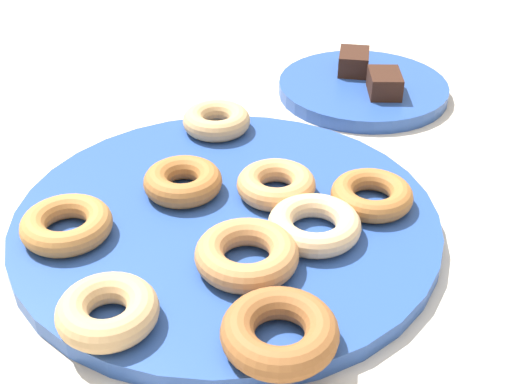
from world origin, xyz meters
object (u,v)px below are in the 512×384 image
at_px(donut_plate, 226,221).
at_px(donut_5, 66,225).
at_px(donut_4, 280,332).
at_px(donut_6, 314,225).
at_px(brownie_near, 354,62).
at_px(donut_7, 217,121).
at_px(donut_3, 183,181).
at_px(donut_0, 108,311).
at_px(donut_1, 372,195).
at_px(brownie_far, 385,83).
at_px(donut_2, 276,184).
at_px(cake_plate, 363,88).
at_px(donut_8, 247,254).

xyz_separation_m(donut_plate, donut_5, (0.06, -0.14, 0.02)).
distance_m(donut_plate, donut_4, 0.18).
height_order(donut_6, brownie_near, brownie_near).
height_order(donut_4, donut_5, donut_4).
bearing_deg(donut_7, donut_3, -0.02).
relative_size(donut_0, donut_6, 0.94).
distance_m(donut_1, donut_6, 0.08).
height_order(donut_3, brownie_near, brownie_near).
relative_size(donut_0, donut_1, 1.00).
relative_size(donut_6, donut_7, 1.10).
bearing_deg(brownie_far, donut_6, -8.44).
height_order(donut_2, cake_plate, donut_2).
xyz_separation_m(donut_0, donut_1, (-0.21, 0.19, -0.00)).
bearing_deg(cake_plate, donut_5, -31.71).
relative_size(donut_5, brownie_near, 1.54).
height_order(donut_4, donut_7, donut_4).
distance_m(donut_3, donut_6, 0.15).
distance_m(donut_4, donut_7, 0.35).
xyz_separation_m(donut_plate, brownie_near, (-0.37, 0.09, 0.02)).
relative_size(donut_6, brownie_near, 1.58).
bearing_deg(donut_5, donut_1, 111.65).
height_order(donut_1, donut_2, donut_2).
distance_m(donut_7, brownie_far, 0.23).
distance_m(donut_6, brownie_near, 0.38).
relative_size(donut_plate, donut_6, 4.77).
bearing_deg(donut_0, brownie_far, 157.83).
bearing_deg(donut_plate, donut_5, -65.14).
xyz_separation_m(donut_2, donut_7, (-0.12, -0.09, 0.00)).
height_order(donut_2, donut_4, donut_4).
distance_m(donut_plate, donut_6, 0.09).
distance_m(donut_1, donut_7, 0.22).
bearing_deg(donut_5, donut_4, 66.21).
bearing_deg(donut_5, donut_0, 38.88).
xyz_separation_m(donut_3, donut_5, (0.09, -0.08, -0.00)).
xyz_separation_m(donut_0, donut_5, (-0.10, -0.08, -0.00)).
distance_m(donut_plate, donut_3, 0.06).
bearing_deg(donut_plate, brownie_far, 155.87).
distance_m(donut_0, donut_6, 0.21).
relative_size(donut_plate, donut_7, 5.24).
relative_size(donut_7, brownie_far, 1.44).
distance_m(donut_1, cake_plate, 0.29).
bearing_deg(donut_3, donut_8, 41.18).
height_order(donut_plate, donut_3, donut_3).
bearing_deg(donut_2, donut_plate, -43.87).
bearing_deg(cake_plate, donut_8, -9.91).
height_order(donut_7, brownie_near, brownie_near).
height_order(donut_0, brownie_far, brownie_far).
xyz_separation_m(donut_0, donut_2, (-0.21, 0.10, -0.00)).
xyz_separation_m(donut_2, cake_plate, (-0.29, 0.07, -0.02)).
bearing_deg(donut_1, donut_4, -15.21).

